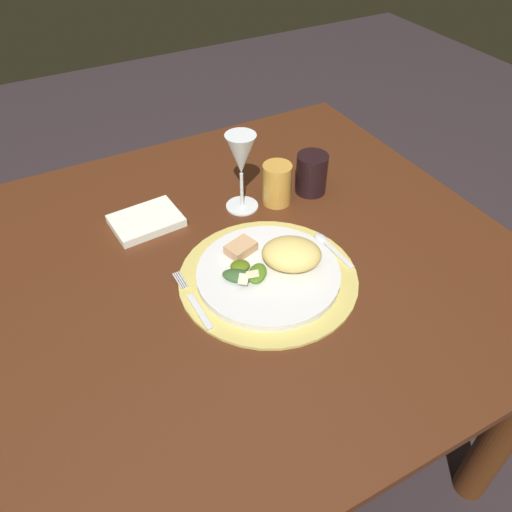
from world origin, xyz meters
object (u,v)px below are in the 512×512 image
object	(u,v)px
dinner_plate	(268,274)
wine_glass	(241,158)
dining_table	(243,313)
spoon	(328,245)
napkin	(146,221)
amber_tumbler	(277,184)
fork	(194,302)
dark_tumbler	(312,174)

from	to	relation	value
dinner_plate	wine_glass	world-z (taller)	wine_glass
dining_table	spoon	xyz separation A→B (m)	(0.17, -0.06, 0.18)
napkin	amber_tumbler	bearing A→B (deg)	-11.87
dinner_plate	fork	distance (m)	0.15
fork	spoon	size ratio (longest dim) A/B	1.29
dinner_plate	wine_glass	bearing A→B (deg)	75.03
spoon	amber_tumbler	distance (m)	0.20
dinner_plate	dark_tumbler	size ratio (longest dim) A/B	2.91
dinner_plate	napkin	xyz separation A→B (m)	(-0.15, 0.28, -0.00)
fork	spoon	distance (m)	0.31
amber_tumbler	fork	bearing A→B (deg)	-144.53
fork	wine_glass	size ratio (longest dim) A/B	0.88
wine_glass	dark_tumbler	xyz separation A→B (m)	(0.17, -0.02, -0.08)
fork	dark_tumbler	world-z (taller)	dark_tumbler
napkin	wine_glass	world-z (taller)	wine_glass
dining_table	wine_glass	bearing A→B (deg)	62.20
dark_tumbler	amber_tumbler	bearing A→B (deg)	179.83
dinner_plate	wine_glass	xyz separation A→B (m)	(0.06, 0.23, 0.11)
spoon	dinner_plate	bearing A→B (deg)	-172.14
dining_table	fork	world-z (taller)	fork
fork	napkin	world-z (taller)	napkin
spoon	napkin	size ratio (longest dim) A/B	0.86
dining_table	wine_glass	world-z (taller)	wine_glass
dinner_plate	spoon	bearing A→B (deg)	7.86
dining_table	dinner_plate	distance (m)	0.21
dinner_plate	dark_tumbler	distance (m)	0.32
fork	amber_tumbler	xyz separation A→B (m)	(0.30, 0.21, 0.04)
fork	napkin	xyz separation A→B (m)	(0.00, 0.27, 0.00)
dinner_plate	amber_tumbler	size ratio (longest dim) A/B	2.88
fork	wine_glass	distance (m)	0.34
fork	wine_glass	xyz separation A→B (m)	(0.22, 0.23, 0.12)
wine_glass	dark_tumbler	world-z (taller)	wine_glass
amber_tumbler	wine_glass	bearing A→B (deg)	166.16
fork	wine_glass	world-z (taller)	wine_glass
napkin	dark_tumbler	world-z (taller)	dark_tumbler
napkin	wine_glass	size ratio (longest dim) A/B	0.80
amber_tumbler	napkin	bearing A→B (deg)	168.13
dining_table	dark_tumbler	distance (m)	0.36
dinner_plate	napkin	distance (m)	0.31
spoon	napkin	distance (m)	0.40
wine_glass	amber_tumbler	xyz separation A→B (m)	(0.08, -0.02, -0.08)
wine_glass	amber_tumbler	size ratio (longest dim) A/B	1.88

